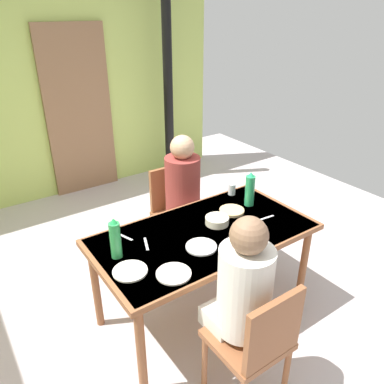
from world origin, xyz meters
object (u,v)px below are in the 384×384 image
chair_near_diner (257,342)px  person_near_diner (243,287)px  serving_bowl_center (217,220)px  water_bottle_green_far (115,239)px  water_bottle_green_near (250,190)px  dining_table (204,240)px  chair_far_diner (176,208)px  person_far_diner (184,185)px

chair_near_diner → person_near_diner: person_near_diner is taller
serving_bowl_center → water_bottle_green_far: bearing=176.5°
person_near_diner → serving_bowl_center: bearing=62.5°
person_near_diner → water_bottle_green_far: (-0.41, 0.71, 0.08)m
water_bottle_green_near → water_bottle_green_far: 1.15m
dining_table → chair_far_diner: (0.25, 0.77, -0.16)m
person_far_diner → water_bottle_green_far: size_ratio=2.78×
person_near_diner → person_far_diner: same height
dining_table → chair_near_diner: chair_near_diner is taller
chair_near_diner → chair_far_diner: size_ratio=1.00×
person_far_diner → water_bottle_green_far: person_far_diner is taller
water_bottle_green_near → water_bottle_green_far: (-1.15, -0.04, -0.00)m
person_near_diner → chair_near_diner: bearing=-90.0°
chair_far_diner → water_bottle_green_far: bearing=38.2°
chair_far_diner → person_near_diner: size_ratio=1.13×
chair_far_diner → water_bottle_green_far: 1.16m
dining_table → person_far_diner: 0.69m
person_near_diner → water_bottle_green_far: bearing=120.2°
person_near_diner → serving_bowl_center: person_near_diner is taller
chair_far_diner → person_far_diner: (-0.00, -0.14, 0.28)m
water_bottle_green_far → chair_far_diner: bearing=38.2°
dining_table → water_bottle_green_near: bearing=13.0°
water_bottle_green_near → person_far_diner: bearing=119.1°
chair_far_diner → dining_table: bearing=72.2°
water_bottle_green_near → water_bottle_green_far: size_ratio=1.01×
chair_near_diner → chair_far_diner: 1.60m
person_far_diner → person_near_diner: bearing=70.2°
water_bottle_green_near → chair_far_diner: bearing=113.7°
water_bottle_green_near → serving_bowl_center: bearing=-167.5°
person_near_diner → water_bottle_green_far: 0.83m
dining_table → serving_bowl_center: size_ratio=9.10×
chair_near_diner → water_bottle_green_far: (-0.41, 0.85, 0.37)m
dining_table → person_near_diner: bearing=-108.1°
chair_near_diner → water_bottle_green_far: 1.01m
chair_near_diner → chair_far_diner: same height
serving_bowl_center → person_far_diner: bearing=79.9°
dining_table → person_far_diner: (0.25, 0.63, 0.12)m
dining_table → serving_bowl_center: serving_bowl_center is taller
serving_bowl_center → chair_near_diner: bearing=-113.4°
chair_far_diner → serving_bowl_center: bearing=81.7°
chair_near_diner → person_near_diner: size_ratio=1.13×
person_far_diner → chair_near_diner: bearing=72.0°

